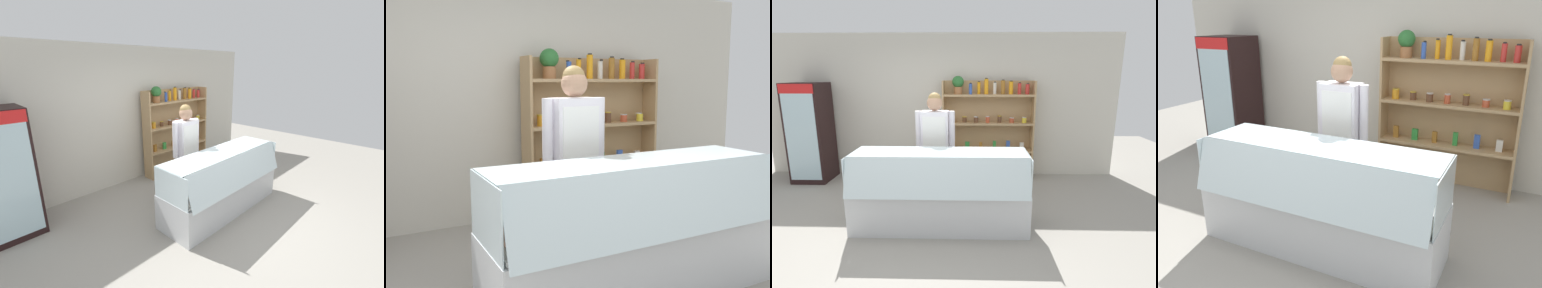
% 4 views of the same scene
% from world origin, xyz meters
% --- Properties ---
extents(ground_plane, '(12.00, 12.00, 0.00)m').
position_xyz_m(ground_plane, '(0.00, 0.00, 0.00)').
color(ground_plane, gray).
extents(back_wall, '(6.80, 0.10, 2.70)m').
position_xyz_m(back_wall, '(0.00, 2.30, 1.35)').
color(back_wall, beige).
rests_on(back_wall, ground).
extents(drinks_fridge, '(0.64, 0.65, 1.81)m').
position_xyz_m(drinks_fridge, '(-2.34, 1.84, 0.91)').
color(drinks_fridge, black).
rests_on(drinks_fridge, ground).
extents(shelving_unit, '(1.67, 0.29, 1.93)m').
position_xyz_m(shelving_unit, '(0.91, 2.04, 1.07)').
color(shelving_unit, tan).
rests_on(shelving_unit, ground).
extents(deli_display_case, '(2.25, 0.76, 1.01)m').
position_xyz_m(deli_display_case, '(0.23, 0.13, 0.31)').
color(deli_display_case, silver).
rests_on(deli_display_case, ground).
extents(shop_clerk, '(0.58, 0.25, 1.71)m').
position_xyz_m(shop_clerk, '(0.10, 0.83, 1.01)').
color(shop_clerk, '#4C4233').
rests_on(shop_clerk, ground).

